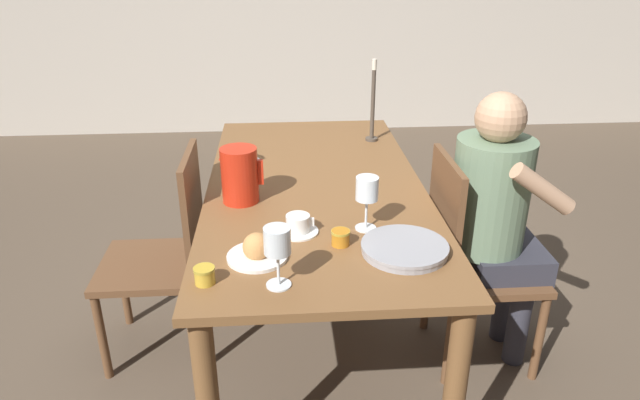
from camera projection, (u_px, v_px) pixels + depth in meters
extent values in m
plane|color=brown|center=(316.00, 334.00, 2.64)|extent=(20.00, 20.00, 0.00)
cube|color=brown|center=(315.00, 188.00, 2.33)|extent=(0.87, 1.76, 0.03)
cylinder|color=brown|center=(454.00, 400.00, 1.77)|extent=(0.07, 0.07, 0.73)
cylinder|color=brown|center=(239.00, 194.00, 3.21)|extent=(0.07, 0.07, 0.73)
cylinder|color=brown|center=(372.00, 190.00, 3.26)|extent=(0.07, 0.07, 0.73)
cylinder|color=brown|center=(506.00, 287.00, 2.63)|extent=(0.04, 0.04, 0.40)
cylinder|color=brown|center=(539.00, 338.00, 2.30)|extent=(0.04, 0.04, 0.40)
cylinder|color=brown|center=(427.00, 291.00, 2.61)|extent=(0.04, 0.04, 0.40)
cylinder|color=brown|center=(449.00, 343.00, 2.27)|extent=(0.04, 0.04, 0.40)
cube|color=brown|center=(486.00, 270.00, 2.36)|extent=(0.42, 0.42, 0.03)
cube|color=brown|center=(444.00, 217.00, 2.24)|extent=(0.03, 0.39, 0.48)
cylinder|color=brown|center=(102.00, 337.00, 2.30)|extent=(0.04, 0.04, 0.40)
cylinder|color=brown|center=(124.00, 287.00, 2.64)|extent=(0.04, 0.04, 0.40)
cylinder|color=brown|center=(194.00, 333.00, 2.33)|extent=(0.04, 0.04, 0.40)
cylinder|color=brown|center=(204.00, 283.00, 2.66)|extent=(0.04, 0.04, 0.40)
cube|color=brown|center=(151.00, 266.00, 2.39)|extent=(0.42, 0.42, 0.03)
cube|color=brown|center=(193.00, 210.00, 2.30)|extent=(0.03, 0.39, 0.48)
cylinder|color=#33333D|center=(505.00, 297.00, 2.54)|extent=(0.09, 0.09, 0.43)
cylinder|color=#33333D|center=(519.00, 318.00, 2.39)|extent=(0.09, 0.09, 0.43)
cube|color=#33333D|center=(503.00, 255.00, 2.35)|extent=(0.30, 0.34, 0.11)
cylinder|color=slate|center=(490.00, 195.00, 2.23)|extent=(0.30, 0.30, 0.46)
sphere|color=tan|center=(501.00, 117.00, 2.10)|extent=(0.19, 0.19, 0.19)
cylinder|color=tan|center=(543.00, 189.00, 2.00)|extent=(0.25, 0.06, 0.20)
cylinder|color=red|center=(240.00, 175.00, 2.14)|extent=(0.14, 0.14, 0.21)
cube|color=red|center=(261.00, 172.00, 2.14)|extent=(0.02, 0.02, 0.10)
cone|color=red|center=(223.00, 154.00, 2.10)|extent=(0.04, 0.04, 0.04)
cylinder|color=white|center=(366.00, 228.00, 1.97)|extent=(0.07, 0.07, 0.00)
cylinder|color=white|center=(366.00, 213.00, 1.95)|extent=(0.01, 0.01, 0.11)
cylinder|color=white|center=(367.00, 188.00, 1.91)|extent=(0.08, 0.08, 0.08)
cylinder|color=white|center=(279.00, 285.00, 1.65)|extent=(0.07, 0.07, 0.00)
cylinder|color=white|center=(278.00, 269.00, 1.62)|extent=(0.01, 0.01, 0.10)
cylinder|color=white|center=(277.00, 241.00, 1.58)|extent=(0.08, 0.08, 0.08)
cylinder|color=orange|center=(277.00, 246.00, 1.59)|extent=(0.06, 0.06, 0.04)
cylinder|color=white|center=(298.00, 232.00, 1.94)|extent=(0.14, 0.14, 0.01)
cylinder|color=white|center=(298.00, 223.00, 1.93)|extent=(0.08, 0.08, 0.06)
cube|color=white|center=(312.00, 222.00, 1.93)|extent=(0.01, 0.01, 0.03)
cylinder|color=white|center=(245.00, 161.00, 2.56)|extent=(0.14, 0.14, 0.01)
cylinder|color=white|center=(244.00, 155.00, 2.54)|extent=(0.08, 0.08, 0.06)
cube|color=white|center=(255.00, 154.00, 2.55)|extent=(0.01, 0.01, 0.03)
cylinder|color=#9E9EA3|center=(404.00, 250.00, 1.82)|extent=(0.27, 0.27, 0.02)
cylinder|color=#9E9EA3|center=(405.00, 246.00, 1.81)|extent=(0.28, 0.28, 0.01)
cylinder|color=white|center=(257.00, 257.00, 1.78)|extent=(0.19, 0.19, 0.01)
sphere|color=tan|center=(257.00, 247.00, 1.77)|extent=(0.09, 0.09, 0.09)
cylinder|color=#C67A1E|center=(341.00, 238.00, 1.86)|extent=(0.06, 0.06, 0.05)
cylinder|color=gold|center=(341.00, 232.00, 1.85)|extent=(0.06, 0.06, 0.01)
cylinder|color=gold|center=(205.00, 275.00, 1.65)|extent=(0.06, 0.06, 0.05)
cylinder|color=gold|center=(204.00, 269.00, 1.64)|extent=(0.06, 0.06, 0.01)
cylinder|color=#4C4238|center=(371.00, 139.00, 2.83)|extent=(0.06, 0.06, 0.01)
cylinder|color=#4C4238|center=(373.00, 105.00, 2.76)|extent=(0.02, 0.02, 0.34)
cylinder|color=beige|center=(374.00, 64.00, 2.68)|extent=(0.02, 0.02, 0.05)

